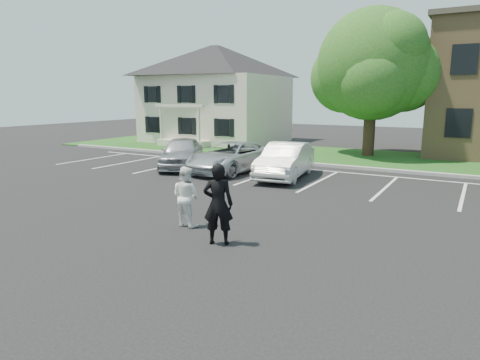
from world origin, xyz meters
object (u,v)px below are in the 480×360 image
Objects in this scene: tree at (375,67)px; car_silver_minivan at (231,157)px; man_white_shirt at (186,196)px; man_black_suit at (218,204)px; car_white_sedan at (285,161)px; house at (216,94)px; car_silver_west at (182,153)px.

car_silver_minivan is (-4.63, -9.01, -4.62)m from tree.
car_silver_minivan is at bearing -62.91° from man_white_shirt.
car_silver_minivan is (-3.45, 8.33, -0.13)m from man_white_shirt.
man_black_suit is at bearing -88.58° from tree.
tree is 1.84× the size of car_white_sedan.
tree is 18.69m from man_black_suit.
tree reaches higher than house.
house is at bearing 87.12° from car_silver_west.
car_silver_minivan is at bearing -117.19° from tree.
house is 5.03× the size of man_black_suit.
tree is at bearing 67.84° from car_silver_minivan.
car_silver_west is (-7.42, -9.29, -4.55)m from tree.
car_silver_west is 5.73m from car_white_sedan.
car_silver_minivan is at bearing -54.42° from house.
tree is 5.12× the size of man_white_shirt.
car_white_sedan is at bearing -26.66° from car_silver_west.
tree is at bearing -112.69° from man_black_suit.
car_silver_minivan is (2.80, 0.28, -0.07)m from car_silver_west.
house is 16.74m from car_white_sedan.
house reaches higher than car_silver_west.
man_white_shirt is at bearing -94.63° from car_white_sedan.
car_silver_west is at bearing 172.98° from car_white_sedan.
man_white_shirt is 10.19m from car_silver_west.
man_white_shirt reaches higher than car_silver_minivan.
tree is 17.94m from man_white_shirt.
car_silver_west is at bearing -47.61° from man_white_shirt.
tree reaches higher than car_silver_west.
man_white_shirt is (-1.62, 0.85, -0.16)m from man_black_suit.
tree is at bearing 71.29° from car_white_sedan.
car_silver_west is at bearing -169.25° from car_silver_minivan.
car_white_sedan is (2.94, -0.16, 0.06)m from car_silver_minivan.
car_silver_minivan is 1.09× the size of car_white_sedan.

